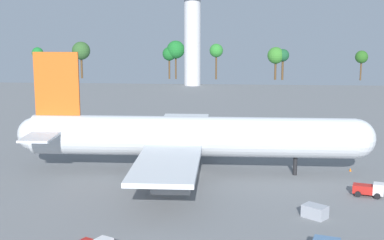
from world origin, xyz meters
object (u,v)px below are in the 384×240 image
at_px(cargo_airplane, 192,137).
at_px(cargo_container_fore, 315,212).
at_px(pushback_tractor, 358,135).
at_px(safety_cone_nose, 350,170).
at_px(fuel_truck, 369,189).
at_px(control_tower, 192,26).
at_px(baggage_tug, 93,124).

distance_m(cargo_airplane, cargo_container_fore, 27.40).
distance_m(pushback_tractor, safety_cone_nose, 25.92).
xyz_separation_m(cargo_airplane, safety_cone_nose, (27.28, 2.85, -6.01)).
bearing_deg(safety_cone_nose, fuel_truck, -90.36).
bearing_deg(cargo_container_fore, cargo_airplane, 131.57).
distance_m(cargo_airplane, pushback_tractor, 44.33).
xyz_separation_m(pushback_tractor, control_tower, (-41.67, 89.89, 21.07)).
height_order(cargo_container_fore, control_tower, control_tower).
bearing_deg(cargo_airplane, cargo_container_fore, -48.43).
bearing_deg(baggage_tug, cargo_airplane, -53.65).
bearing_deg(control_tower, pushback_tractor, -65.13).
bearing_deg(safety_cone_nose, pushback_tractor, 74.75).
bearing_deg(cargo_airplane, safety_cone_nose, 5.95).
distance_m(fuel_truck, baggage_tug, 69.65).
height_order(baggage_tug, control_tower, control_tower).
relative_size(baggage_tug, cargo_container_fore, 1.13).
height_order(cargo_airplane, control_tower, control_tower).
bearing_deg(baggage_tug, safety_cone_nose, -31.13).
relative_size(cargo_airplane, cargo_container_fore, 16.35).
bearing_deg(cargo_airplane, fuel_truck, -21.40).
relative_size(cargo_airplane, control_tower, 1.65).
bearing_deg(fuel_truck, control_tower, 105.15).
xyz_separation_m(fuel_truck, control_tower, (-34.77, 128.39, 21.02)).
relative_size(cargo_container_fore, safety_cone_nose, 6.28).
relative_size(safety_cone_nose, control_tower, 0.02).
distance_m(safety_cone_nose, control_tower, 122.03).
height_order(fuel_truck, baggage_tug, baggage_tug).
bearing_deg(safety_cone_nose, cargo_airplane, -174.05).
xyz_separation_m(baggage_tug, control_tower, (18.01, 82.96, 20.91)).
distance_m(pushback_tractor, control_tower, 101.30).
bearing_deg(safety_cone_nose, cargo_container_fore, -112.43).
distance_m(cargo_airplane, control_tower, 119.03).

